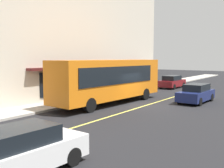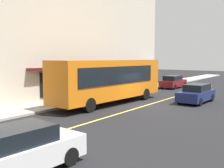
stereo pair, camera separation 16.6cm
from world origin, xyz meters
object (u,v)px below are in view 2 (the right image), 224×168
bus (110,79)px  car_navy (196,94)px  traffic_light (127,69)px  car_white (18,151)px  pedestrian_mid_block (127,80)px  car_maroon (173,82)px

bus → car_navy: 7.21m
traffic_light → car_white: traffic_light is taller
car_navy → pedestrian_mid_block: bearing=68.6°
traffic_light → pedestrian_mid_block: size_ratio=1.87×
bus → car_maroon: 13.56m
bus → traffic_light: bearing=21.2°
bus → car_white: size_ratio=2.57×
bus → car_navy: bearing=-49.8°
bus → car_navy: (4.58, -5.43, -1.24)m
traffic_light → pedestrian_mid_block: bearing=30.8°
bus → traffic_light: size_ratio=3.52×
car_white → pedestrian_mid_block: size_ratio=2.56×
bus → car_navy: size_ratio=2.58×
car_navy → car_white: 16.85m
car_maroon → pedestrian_mid_block: pedestrian_mid_block is taller
car_maroon → bus: bearing=-178.5°
car_navy → car_maroon: bearing=32.9°
car_navy → car_white: (-16.85, 0.14, 0.00)m
car_maroon → pedestrian_mid_block: size_ratio=2.53×
bus → pedestrian_mid_block: bus is taller
bus → car_maroon: (13.50, 0.35, -1.24)m
bus → car_white: bus is taller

